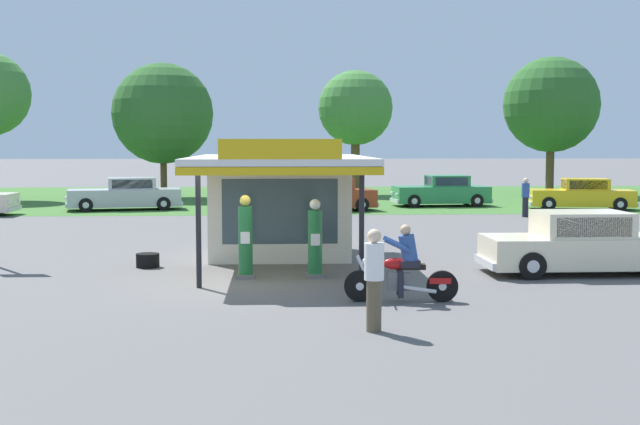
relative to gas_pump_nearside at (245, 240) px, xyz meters
The scene contains 18 objects.
ground_plane 1.21m from the gas_pump_nearside, 93.21° to the right, with size 300.00×300.00×0.00m, color #5B5959.
grass_verge_strip 29.22m from the gas_pump_nearside, 90.09° to the left, with size 120.00×24.00×0.01m, color #3D6B2D.
service_station_kiosk 3.69m from the gas_pump_nearside, 76.73° to the left, with size 4.53×7.63×3.31m.
gas_pump_nearside is the anchor object (origin of this frame).
gas_pump_offside 1.66m from the gas_pump_nearside, ahead, with size 0.44×0.44×1.89m.
motorcycle_with_rider 4.54m from the gas_pump_nearside, 43.15° to the right, with size 2.32×0.70×1.58m.
featured_classic_sedan 8.51m from the gas_pump_nearside, ahead, with size 5.59×2.00×1.54m.
parked_car_back_row_centre_right 21.65m from the gas_pump_nearside, 107.62° to the left, with size 5.70×2.97×1.55m.
parked_car_back_row_centre_left 25.04m from the gas_pump_nearside, 51.82° to the left, with size 5.23×2.63×1.51m.
parked_car_second_row_spare 19.74m from the gas_pump_nearside, 81.26° to the left, with size 5.21×2.81×1.59m.
parked_car_back_row_right 24.02m from the gas_pump_nearside, 67.62° to the left, with size 5.08×2.27×1.57m.
bystander_admiring_sedan 19.55m from the gas_pump_nearside, 53.86° to the left, with size 0.34×0.34×1.71m.
bystander_leaning_by_kiosk 6.21m from the gas_pump_nearside, 67.18° to the right, with size 0.34×0.34×1.77m.
bystander_strolling_foreground 10.09m from the gas_pump_nearside, 79.14° to the left, with size 0.34×0.34×1.68m.
tree_oak_left 36.22m from the gas_pump_nearside, 60.42° to the left, with size 5.91×5.91×8.54m.
tree_oak_far_left 32.57m from the gas_pump_nearside, 80.01° to the left, with size 4.62×4.62×7.70m.
tree_oak_distant_spare 30.13m from the gas_pump_nearside, 101.40° to the left, with size 5.86×5.86×7.86m.
spare_tire_stack 3.30m from the gas_pump_nearside, 144.14° to the left, with size 0.60×0.60×0.36m.
Camera 1 is at (0.82, -18.83, 3.22)m, focal length 46.52 mm.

